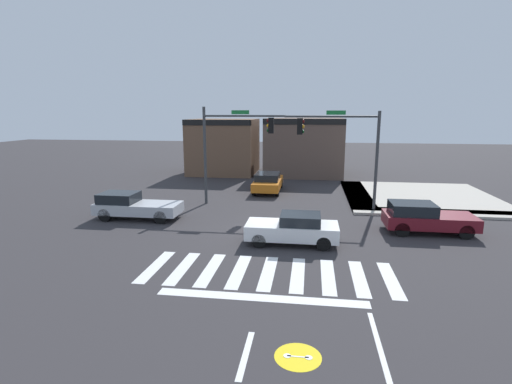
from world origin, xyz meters
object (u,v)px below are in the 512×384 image
at_px(car_maroon, 425,217).
at_px(car_silver, 134,206).
at_px(traffic_signal_northeast, 343,141).
at_px(car_white, 294,229).
at_px(car_orange, 268,182).
at_px(traffic_signal_northwest, 233,139).

bearing_deg(car_maroon, car_silver, 178.40).
distance_m(traffic_signal_northeast, car_maroon, 6.41).
bearing_deg(car_silver, car_maroon, -1.60).
xyz_separation_m(car_white, car_orange, (-2.44, 11.50, 0.05)).
bearing_deg(traffic_signal_northeast, car_maroon, 134.42).
distance_m(traffic_signal_northeast, car_white, 7.74).
xyz_separation_m(traffic_signal_northeast, car_white, (-2.50, -6.46, -3.47)).
distance_m(traffic_signal_northwest, traffic_signal_northeast, 6.71).
xyz_separation_m(traffic_signal_northwest, car_maroon, (10.47, -4.54, -3.44)).
bearing_deg(car_maroon, car_orange, 134.40).
relative_size(car_maroon, car_white, 1.03).
bearing_deg(car_orange, car_white, 11.95).
bearing_deg(car_silver, car_orange, 52.30).
bearing_deg(traffic_signal_northeast, car_silver, 16.69).
height_order(traffic_signal_northeast, car_white, traffic_signal_northeast).
distance_m(car_maroon, car_orange, 12.48).
xyz_separation_m(car_maroon, car_orange, (-8.73, 8.92, -0.01)).
xyz_separation_m(car_maroon, car_white, (-6.30, -2.58, -0.06)).
xyz_separation_m(traffic_signal_northwest, car_silver, (-4.82, -4.11, -3.47)).
xyz_separation_m(car_silver, car_white, (9.00, -3.01, -0.03)).
relative_size(traffic_signal_northwest, car_maroon, 1.46).
xyz_separation_m(traffic_signal_northwest, car_white, (4.18, -7.12, -3.50)).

